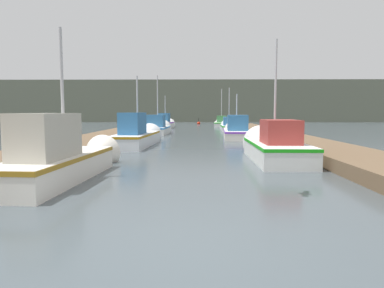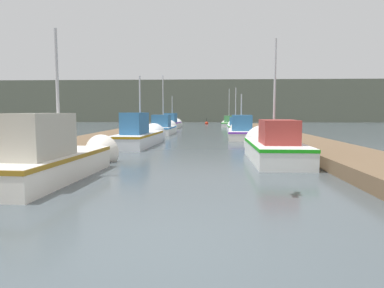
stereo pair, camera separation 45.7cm
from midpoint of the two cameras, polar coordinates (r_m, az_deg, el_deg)
ground_plane at (r=4.51m, az=-4.67°, el=-17.25°), size 200.00×200.00×0.00m
dock_left at (r=21.00m, az=-15.06°, el=1.00°), size 2.55×40.00×0.40m
dock_right at (r=20.79m, az=14.53°, el=0.97°), size 2.55×40.00×0.40m
distant_shore_ridge at (r=65.81m, az=0.47°, el=6.97°), size 120.00×16.00×7.14m
fishing_boat_0 at (r=9.64m, az=-21.54°, el=-2.05°), size 1.62×5.70×4.15m
fishing_boat_1 at (r=13.02m, az=12.34°, el=-0.32°), size 1.79×5.59×4.78m
fishing_boat_2 at (r=18.13m, az=-9.63°, el=1.46°), size 1.87×6.29×3.96m
fishing_boat_3 at (r=23.42m, az=6.82°, el=2.24°), size 2.01×6.41×3.41m
fishing_boat_4 at (r=27.50m, az=-6.11°, el=2.72°), size 1.77×5.55×5.04m
fishing_boat_5 at (r=32.86m, az=5.75°, el=3.02°), size 1.67×6.10×4.46m
fishing_boat_6 at (r=36.94m, az=-4.79°, el=3.48°), size 1.72×6.11×3.76m
fishing_boat_7 at (r=41.64m, az=4.61°, el=3.51°), size 2.01×5.48×4.98m
mooring_piling_0 at (r=14.88m, az=14.92°, el=1.19°), size 0.29×0.29×1.38m
mooring_piling_1 at (r=43.00m, az=5.89°, el=3.94°), size 0.34×0.34×1.35m
channel_buoy at (r=48.66m, az=0.84°, el=3.49°), size 0.46×0.46×0.96m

